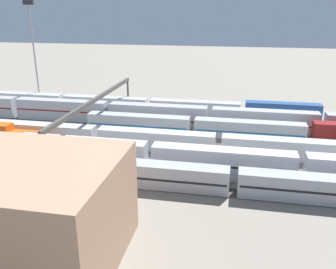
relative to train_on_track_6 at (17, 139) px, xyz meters
name	(u,v)px	position (x,y,z in m)	size (l,w,h in m)	color
ground_plane	(152,141)	(-24.53, -10.00, -2.16)	(400.00, 400.00, 0.00)	gray
track_bed_0	(170,114)	(-24.53, -30.00, -2.10)	(140.00, 2.80, 0.12)	#3D3833
track_bed_1	(166,120)	(-24.53, -25.00, -2.10)	(140.00, 2.80, 0.12)	#3D3833
track_bed_2	(162,126)	(-24.53, -20.00, -2.10)	(140.00, 2.80, 0.12)	#3D3833
track_bed_3	(157,133)	(-24.53, -15.00, -2.10)	(140.00, 2.80, 0.12)	#3D3833
track_bed_4	(152,140)	(-24.53, -10.00, -2.10)	(140.00, 2.80, 0.12)	#3D3833
track_bed_5	(146,149)	(-24.53, -5.00, -2.10)	(140.00, 2.80, 0.12)	#4C443D
track_bed_6	(139,159)	(-24.53, 0.00, -2.10)	(140.00, 2.80, 0.12)	#4C443D
track_bed_7	(131,170)	(-24.53, 5.00, -2.10)	(140.00, 2.80, 0.12)	#4C443D
track_bed_8	(122,183)	(-24.53, 10.00, -2.10)	(140.00, 2.80, 0.12)	#3D3833
train_on_track_6	(17,139)	(0.00, 0.00, 0.00)	(10.00, 3.00, 5.00)	#D85914
train_on_track_3	(238,129)	(-42.30, -15.00, -0.07)	(66.40, 3.06, 4.40)	maroon
train_on_track_5	(97,136)	(-14.48, -5.00, -0.14)	(95.60, 3.00, 3.80)	silver
train_on_track_0	(144,105)	(-17.53, -30.00, -0.07)	(90.60, 3.00, 4.40)	#285193
train_on_track_7	(222,164)	(-39.91, 5.00, 0.44)	(71.40, 3.06, 5.00)	silver
train_on_track_8	(141,173)	(-27.62, 10.00, -0.10)	(114.80, 3.06, 4.40)	#1E6B9E
train_on_track_2	(158,115)	(-23.63, -20.00, 0.44)	(119.80, 3.06, 5.00)	#B7BABF
light_mast_0	(33,41)	(13.56, -32.18, 15.79)	(2.80, 0.70, 28.34)	#9EA0A5
signal_gantry	(96,102)	(-12.72, -10.00, 5.64)	(0.70, 45.00, 8.80)	#4C4742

